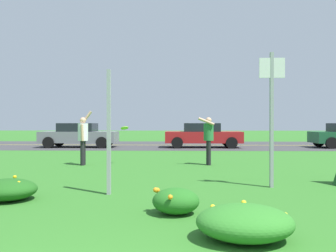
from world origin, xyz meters
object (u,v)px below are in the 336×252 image
at_px(sign_post_by_roadside, 272,106).
at_px(frisbee_lime, 125,128).
at_px(person_thrower_white_shirt, 83,136).
at_px(car_red_center_right, 203,135).
at_px(person_catcher_green_shirt, 208,136).
at_px(sign_post_near_path, 109,132).
at_px(car_gray_center_left, 79,135).

height_order(sign_post_by_roadside, frisbee_lime, sign_post_by_roadside).
xyz_separation_m(sign_post_by_roadside, frisbee_lime, (-3.95, 4.27, -0.54)).
bearing_deg(person_thrower_white_shirt, sign_post_by_roadside, -36.75).
bearing_deg(sign_post_by_roadside, car_red_center_right, 92.67).
relative_size(person_thrower_white_shirt, person_catcher_green_shirt, 1.14).
height_order(sign_post_near_path, frisbee_lime, sign_post_near_path).
bearing_deg(frisbee_lime, person_thrower_white_shirt, -167.89).
bearing_deg(sign_post_by_roadside, person_catcher_green_shirt, 103.95).
relative_size(sign_post_near_path, person_catcher_green_shirt, 1.53).
bearing_deg(frisbee_lime, sign_post_by_roadside, -47.27).
height_order(sign_post_near_path, sign_post_by_roadside, sign_post_by_roadside).
distance_m(person_thrower_white_shirt, car_red_center_right, 10.12).
relative_size(person_catcher_green_shirt, car_red_center_right, 0.36).
bearing_deg(sign_post_near_path, car_red_center_right, 78.30).
height_order(person_thrower_white_shirt, car_gray_center_left, person_thrower_white_shirt).
xyz_separation_m(sign_post_near_path, car_gray_center_left, (-4.59, 13.80, -0.51)).
relative_size(car_gray_center_left, car_red_center_right, 1.00).
xyz_separation_m(frisbee_lime, car_gray_center_left, (-4.10, 8.66, -0.52)).
xyz_separation_m(sign_post_by_roadside, car_gray_center_left, (-8.05, 12.93, -1.06)).
relative_size(sign_post_by_roadside, person_thrower_white_shirt, 1.61).
distance_m(frisbee_lime, car_red_center_right, 9.30).
relative_size(person_catcher_green_shirt, car_gray_center_left, 0.36).
bearing_deg(person_thrower_white_shirt, car_gray_center_left, 106.94).
bearing_deg(person_catcher_green_shirt, sign_post_near_path, -115.71).
xyz_separation_m(sign_post_near_path, frisbee_lime, (-0.48, 5.14, 0.01)).
distance_m(sign_post_near_path, car_gray_center_left, 14.55).
xyz_separation_m(person_catcher_green_shirt, car_red_center_right, (0.43, 8.76, -0.24)).
height_order(sign_post_near_path, car_red_center_right, sign_post_near_path).
relative_size(person_catcher_green_shirt, frisbee_lime, 5.65).
bearing_deg(car_gray_center_left, sign_post_near_path, -71.60).
distance_m(sign_post_near_path, frisbee_lime, 5.16).
bearing_deg(frisbee_lime, car_gray_center_left, 115.36).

